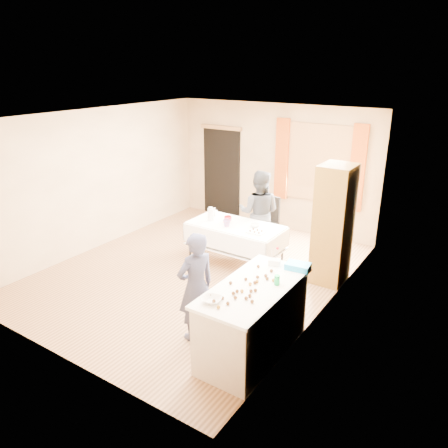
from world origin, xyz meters
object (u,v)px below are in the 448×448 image
Objects in this scene: party_table at (236,241)px; woman at (259,213)px; cabinet at (333,225)px; counter at (253,319)px; chair at (266,230)px; girl at (196,287)px.

party_table is 0.76m from woman.
counter is (-0.10, -2.34, -0.51)m from cabinet.
cabinet is 1.91m from chair.
cabinet reaches higher than girl.
girl is (-0.76, -0.12, 0.27)m from counter.
girl is 0.92× the size of woman.
woman is at bearing 83.52° from party_table.
girl reaches higher than counter.
girl is (0.73, -2.11, 0.28)m from party_table.
chair is (-0.01, 1.14, -0.16)m from party_table.
chair is (-1.60, 0.79, -0.68)m from cabinet.
woman is at bearing -64.75° from chair.
woman is (-1.51, 0.33, -0.17)m from cabinet.
girl is (0.74, -3.25, 0.44)m from chair.
counter is 3.04m from woman.
party_table is (-1.59, -0.34, -0.52)m from cabinet.
cabinet reaches higher than party_table.
counter is at bearing 100.92° from woman.
girl is 2.86m from woman.
counter is 1.03× the size of woman.
counter is 0.82m from girl.
chair reaches higher than party_table.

